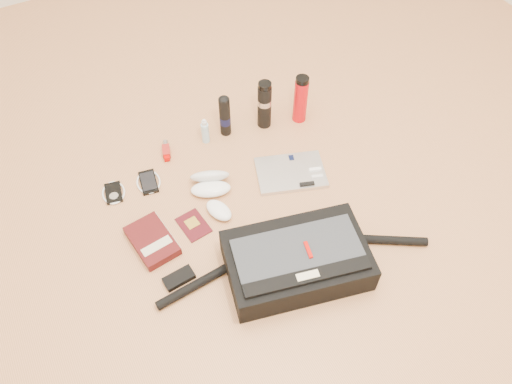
# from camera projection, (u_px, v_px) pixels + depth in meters

# --- Properties ---
(ground) EXTENTS (4.00, 4.00, 0.00)m
(ground) POSITION_uv_depth(u_px,v_px,m) (259.00, 221.00, 1.95)
(ground) COLOR tan
(ground) RESTS_ON ground
(messenger_bag) EXTENTS (1.00, 0.41, 0.14)m
(messenger_bag) POSITION_uv_depth(u_px,v_px,m) (296.00, 261.00, 1.76)
(messenger_bag) COLOR black
(messenger_bag) RESTS_ON ground
(laptop) EXTENTS (0.33, 0.28, 0.03)m
(laptop) POSITION_uv_depth(u_px,v_px,m) (291.00, 173.00, 2.08)
(laptop) COLOR silver
(laptop) RESTS_ON ground
(book) EXTENTS (0.16, 0.22, 0.04)m
(book) POSITION_uv_depth(u_px,v_px,m) (153.00, 241.00, 1.87)
(book) COLOR #440D0E
(book) RESTS_ON ground
(passport) EXTENTS (0.11, 0.14, 0.01)m
(passport) POSITION_uv_depth(u_px,v_px,m) (193.00, 225.00, 1.93)
(passport) COLOR #430B11
(passport) RESTS_ON ground
(mouse) EXTENTS (0.11, 0.14, 0.04)m
(mouse) POSITION_uv_depth(u_px,v_px,m) (219.00, 210.00, 1.95)
(mouse) COLOR white
(mouse) RESTS_ON ground
(sunglasses_case) EXTENTS (0.20, 0.19, 0.09)m
(sunglasses_case) POSITION_uv_depth(u_px,v_px,m) (210.00, 183.00, 2.02)
(sunglasses_case) COLOR white
(sunglasses_case) RESTS_ON ground
(ipod) EXTENTS (0.11, 0.12, 0.01)m
(ipod) POSITION_uv_depth(u_px,v_px,m) (114.00, 193.00, 2.02)
(ipod) COLOR black
(ipod) RESTS_ON ground
(phone) EXTENTS (0.11, 0.13, 0.01)m
(phone) POSITION_uv_depth(u_px,v_px,m) (148.00, 182.00, 2.06)
(phone) COLOR black
(phone) RESTS_ON ground
(inhaler) EXTENTS (0.06, 0.11, 0.03)m
(inhaler) POSITION_uv_depth(u_px,v_px,m) (166.00, 151.00, 2.15)
(inhaler) COLOR maroon
(inhaler) RESTS_ON ground
(spray_bottle) EXTENTS (0.04, 0.04, 0.13)m
(spray_bottle) POSITION_uv_depth(u_px,v_px,m) (205.00, 132.00, 2.17)
(spray_bottle) COLOR #A9D3E8
(spray_bottle) RESTS_ON ground
(aerosol_can) EXTENTS (0.06, 0.06, 0.21)m
(aerosol_can) POSITION_uv_depth(u_px,v_px,m) (225.00, 116.00, 2.16)
(aerosol_can) COLOR black
(aerosol_can) RESTS_ON ground
(thermos_black) EXTENTS (0.06, 0.06, 0.24)m
(thermos_black) POSITION_uv_depth(u_px,v_px,m) (264.00, 104.00, 2.18)
(thermos_black) COLOR black
(thermos_black) RESTS_ON ground
(thermos_red) EXTENTS (0.08, 0.08, 0.24)m
(thermos_red) POSITION_uv_depth(u_px,v_px,m) (301.00, 99.00, 2.20)
(thermos_red) COLOR red
(thermos_red) RESTS_ON ground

